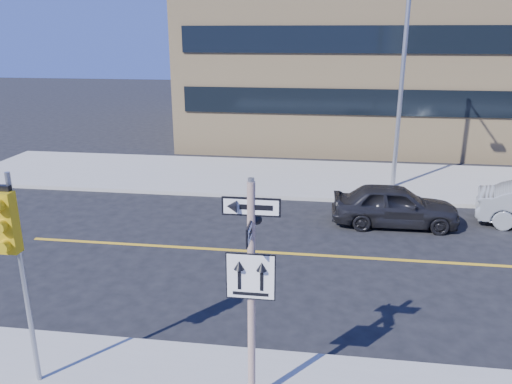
# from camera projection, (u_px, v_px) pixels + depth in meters

# --- Properties ---
(ground) EXTENTS (120.00, 120.00, 0.00)m
(ground) POSITION_uv_depth(u_px,v_px,m) (268.00, 328.00, 11.16)
(ground) COLOR black
(ground) RESTS_ON ground
(sign_pole) EXTENTS (0.92, 0.92, 4.06)m
(sign_pole) POSITION_uv_depth(u_px,v_px,m) (251.00, 284.00, 8.05)
(sign_pole) COLOR beige
(sign_pole) RESTS_ON near_sidewalk
(traffic_signal) EXTENTS (0.32, 0.45, 4.00)m
(traffic_signal) POSITION_uv_depth(u_px,v_px,m) (11.00, 240.00, 8.25)
(traffic_signal) COLOR gray
(traffic_signal) RESTS_ON near_sidewalk
(parked_car_a) EXTENTS (1.75, 4.22, 1.43)m
(parked_car_a) POSITION_uv_depth(u_px,v_px,m) (395.00, 205.00, 16.93)
(parked_car_a) COLOR black
(parked_car_a) RESTS_ON ground
(streetlight_a) EXTENTS (0.55, 2.25, 8.00)m
(streetlight_a) POSITION_uv_depth(u_px,v_px,m) (403.00, 75.00, 19.33)
(streetlight_a) COLOR gray
(streetlight_a) RESTS_ON far_sidewalk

